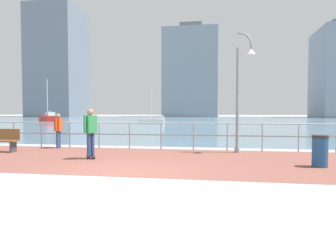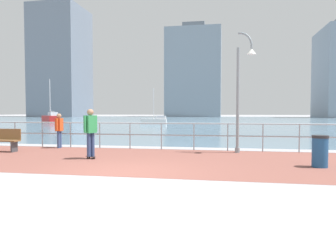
# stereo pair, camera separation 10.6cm
# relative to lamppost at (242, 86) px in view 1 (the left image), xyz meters

# --- Properties ---
(ground) EXTENTS (220.00, 220.00, 0.00)m
(ground) POSITION_rel_lamppost_xyz_m (-3.33, 35.36, -2.59)
(ground) COLOR #9E9EA3
(brick_paving) EXTENTS (28.00, 5.86, 0.01)m
(brick_paving) POSITION_rel_lamppost_xyz_m (-3.33, -2.24, -2.59)
(brick_paving) COLOR brown
(brick_paving) RESTS_ON ground
(harbor_water) EXTENTS (180.00, 88.00, 0.00)m
(harbor_water) POSITION_rel_lamppost_xyz_m (-3.33, 45.69, -2.59)
(harbor_water) COLOR slate
(harbor_water) RESTS_ON ground
(waterfront_railing) EXTENTS (25.25, 0.06, 1.15)m
(waterfront_railing) POSITION_rel_lamppost_xyz_m (-3.33, 0.69, -1.80)
(waterfront_railing) COLOR #9EADB7
(waterfront_railing) RESTS_ON ground
(lamppost) EXTENTS (0.75, 0.54, 4.69)m
(lamppost) POSITION_rel_lamppost_xyz_m (0.00, 0.00, 0.00)
(lamppost) COLOR gray
(lamppost) RESTS_ON ground
(skateboarder) EXTENTS (0.40, 0.53, 1.71)m
(skateboarder) POSITION_rel_lamppost_xyz_m (-5.14, -2.48, -1.56)
(skateboarder) COLOR black
(skateboarder) RESTS_ON ground
(bystander) EXTENTS (0.26, 0.55, 1.53)m
(bystander) POSITION_rel_lamppost_xyz_m (-7.88, 0.34, -1.70)
(bystander) COLOR #384C7A
(bystander) RESTS_ON ground
(trash_bin) EXTENTS (0.46, 0.46, 0.93)m
(trash_bin) POSITION_rel_lamppost_xyz_m (2.08, -2.81, -2.12)
(trash_bin) COLOR navy
(trash_bin) RESTS_ON ground
(sailboat_navy) EXTENTS (3.31, 1.25, 4.56)m
(sailboat_navy) POSITION_rel_lamppost_xyz_m (-9.46, 26.45, -2.15)
(sailboat_navy) COLOR white
(sailboat_navy) RESTS_ON ground
(sailboat_yellow) EXTENTS (4.29, 4.25, 6.48)m
(sailboat_yellow) POSITION_rel_lamppost_xyz_m (-26.35, 30.76, -1.97)
(sailboat_yellow) COLOR #B21E1E
(sailboat_yellow) RESTS_ON ground
(tower_beige) EXTENTS (10.22, 17.00, 25.73)m
(tower_beige) POSITION_rel_lamppost_xyz_m (29.60, 80.22, 9.45)
(tower_beige) COLOR #8493A3
(tower_beige) RESTS_ON ground
(tower_glass) EXTENTS (14.66, 15.22, 35.75)m
(tower_glass) POSITION_rel_lamppost_xyz_m (-51.59, 79.84, 14.45)
(tower_glass) COLOR slate
(tower_glass) RESTS_ON ground
(tower_slate) EXTENTS (17.27, 10.75, 29.63)m
(tower_slate) POSITION_rel_lamppost_xyz_m (-10.75, 88.99, 11.39)
(tower_slate) COLOR #8493A3
(tower_slate) RESTS_ON ground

